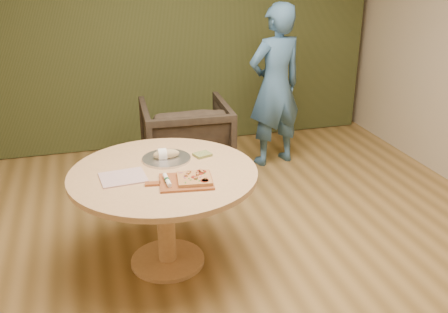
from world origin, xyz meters
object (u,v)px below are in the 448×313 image
object	(u,v)px
person_standing	(275,86)
cutlery_roll	(167,180)
serving_tray	(167,159)
armchair	(186,136)
flatbread_pizza	(195,178)
pizza_paddle	(185,182)
bread_roll	(165,154)
pedestal_table	(164,189)

from	to	relation	value
person_standing	cutlery_roll	bearing A→B (deg)	38.87
serving_tray	armchair	bearing A→B (deg)	72.60
flatbread_pizza	armchair	distance (m)	1.77
cutlery_roll	person_standing	xyz separation A→B (m)	(1.45, 1.80, 0.07)
serving_tray	flatbread_pizza	bearing A→B (deg)	-74.84
flatbread_pizza	armchair	world-z (taller)	armchair
person_standing	pizza_paddle	bearing A→B (deg)	41.29
serving_tray	bread_roll	xyz separation A→B (m)	(-0.01, 0.00, 0.04)
cutlery_roll	bread_roll	distance (m)	0.42
bread_roll	armchair	size ratio (longest dim) A/B	0.22
pedestal_table	serving_tray	size ratio (longest dim) A/B	3.70
pedestal_table	flatbread_pizza	xyz separation A→B (m)	(0.17, -0.23, 0.17)
flatbread_pizza	bread_roll	world-z (taller)	bread_roll
armchair	person_standing	distance (m)	1.07
pedestal_table	serving_tray	bearing A→B (deg)	73.99
cutlery_roll	serving_tray	bearing A→B (deg)	79.62
cutlery_roll	serving_tray	size ratio (longest dim) A/B	0.56
person_standing	flatbread_pizza	bearing A→B (deg)	42.78
serving_tray	person_standing	xyz separation A→B (m)	(1.39, 1.38, 0.09)
flatbread_pizza	person_standing	size ratio (longest dim) A/B	0.14
pizza_paddle	bread_roll	xyz separation A→B (m)	(-0.06, 0.42, 0.04)
pizza_paddle	cutlery_roll	distance (m)	0.12
pizza_paddle	serving_tray	bearing A→B (deg)	103.78
pizza_paddle	serving_tray	world-z (taller)	serving_tray
pedestal_table	flatbread_pizza	world-z (taller)	flatbread_pizza
pedestal_table	person_standing	distance (m)	2.16
flatbread_pizza	bread_roll	distance (m)	0.45
serving_tray	armchair	xyz separation A→B (m)	(0.40, 1.28, -0.32)
pizza_paddle	person_standing	distance (m)	2.25
flatbread_pizza	pedestal_table	bearing A→B (deg)	127.28
flatbread_pizza	armchair	xyz separation A→B (m)	(0.29, 1.71, -0.34)
flatbread_pizza	person_standing	bearing A→B (deg)	54.94
cutlery_roll	person_standing	distance (m)	2.31
armchair	flatbread_pizza	bearing A→B (deg)	83.20
serving_tray	armchair	size ratio (longest dim) A/B	0.41
pizza_paddle	bread_roll	distance (m)	0.43
armchair	person_standing	xyz separation A→B (m)	(0.99, 0.10, 0.42)
flatbread_pizza	bread_roll	size ratio (longest dim) A/B	1.27
pedestal_table	bread_roll	bearing A→B (deg)	76.36
pedestal_table	bread_roll	world-z (taller)	bread_roll
pizza_paddle	serving_tray	xyz separation A→B (m)	(-0.05, 0.42, -0.00)
pedestal_table	bread_roll	size ratio (longest dim) A/B	6.82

